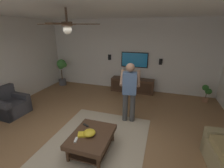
% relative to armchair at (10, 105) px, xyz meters
% --- Properties ---
extents(ground_plane, '(8.85, 8.85, 0.00)m').
position_rel_armchair_xyz_m(ground_plane, '(-0.48, -2.86, -0.28)').
color(ground_plane, olive).
extents(wall_back_tv, '(0.10, 6.94, 2.82)m').
position_rel_armchair_xyz_m(wall_back_tv, '(3.26, -2.86, 1.13)').
color(wall_back_tv, silver).
rests_on(wall_back_tv, ground).
extents(ceiling_slab, '(7.58, 6.94, 0.10)m').
position_rel_armchair_xyz_m(ceiling_slab, '(-0.48, -2.86, 2.60)').
color(ceiling_slab, white).
extents(area_rug, '(2.68, 2.15, 0.01)m').
position_rel_armchair_xyz_m(area_rug, '(-0.44, -2.98, -0.27)').
color(area_rug, tan).
rests_on(area_rug, ground).
extents(armchair, '(0.84, 0.85, 0.82)m').
position_rel_armchair_xyz_m(armchair, '(0.00, 0.00, 0.00)').
color(armchair, '#38383D').
rests_on(armchair, ground).
extents(coffee_table, '(1.00, 0.80, 0.40)m').
position_rel_armchair_xyz_m(coffee_table, '(-0.64, -2.98, 0.02)').
color(coffee_table, '#422B1C').
rests_on(coffee_table, ground).
extents(media_console, '(0.45, 1.70, 0.55)m').
position_rel_armchair_xyz_m(media_console, '(2.92, -3.14, -0.00)').
color(media_console, '#422B1C').
rests_on(media_console, ground).
extents(tv, '(0.05, 1.07, 0.60)m').
position_rel_armchair_xyz_m(tv, '(3.17, -3.14, 0.99)').
color(tv, black).
extents(person_standing, '(0.59, 0.60, 1.64)m').
position_rel_armchair_xyz_m(person_standing, '(0.74, -3.46, 0.65)').
color(person_standing, '#3F3F3F').
rests_on(person_standing, ground).
extents(potted_plant_tall, '(0.56, 0.46, 1.20)m').
position_rel_armchair_xyz_m(potted_plant_tall, '(2.72, -0.01, 0.49)').
color(potted_plant_tall, '#4C4C51').
rests_on(potted_plant_tall, ground).
extents(potted_plant_short, '(0.29, 0.32, 0.61)m').
position_rel_armchair_xyz_m(potted_plant_short, '(2.75, -5.78, 0.11)').
color(potted_plant_short, '#9E6B4C').
rests_on(potted_plant_short, ground).
extents(bowl, '(0.25, 0.25, 0.11)m').
position_rel_armchair_xyz_m(bowl, '(-0.68, -2.96, 0.18)').
color(bowl, gold).
rests_on(bowl, coffee_table).
extents(remote_white, '(0.16, 0.08, 0.02)m').
position_rel_armchair_xyz_m(remote_white, '(-0.90, -2.77, 0.13)').
color(remote_white, white).
rests_on(remote_white, coffee_table).
extents(remote_black, '(0.10, 0.15, 0.02)m').
position_rel_armchair_xyz_m(remote_black, '(-0.40, -2.73, 0.13)').
color(remote_black, black).
rests_on(remote_black, coffee_table).
extents(book, '(0.23, 0.26, 0.04)m').
position_rel_armchair_xyz_m(book, '(-0.71, -2.84, 0.14)').
color(book, gold).
rests_on(book, coffee_table).
extents(vase_round, '(0.22, 0.22, 0.22)m').
position_rel_armchair_xyz_m(vase_round, '(2.90, -3.33, 0.38)').
color(vase_round, red).
rests_on(vase_round, media_console).
extents(wall_speaker_left, '(0.06, 0.12, 0.22)m').
position_rel_armchair_xyz_m(wall_speaker_left, '(3.18, -4.15, 0.97)').
color(wall_speaker_left, black).
extents(wall_speaker_right, '(0.06, 0.12, 0.22)m').
position_rel_armchair_xyz_m(wall_speaker_right, '(3.18, -2.08, 1.03)').
color(wall_speaker_right, black).
extents(ceiling_fan, '(1.19, 1.17, 0.46)m').
position_rel_armchair_xyz_m(ceiling_fan, '(-0.41, -2.48, 2.22)').
color(ceiling_fan, '#4C3828').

